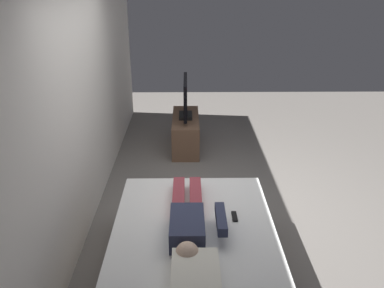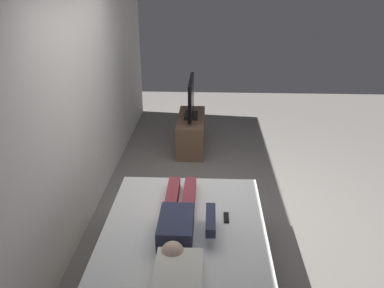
% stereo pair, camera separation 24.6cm
% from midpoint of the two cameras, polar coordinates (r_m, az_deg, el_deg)
% --- Properties ---
extents(ground_plane, '(10.00, 10.00, 0.00)m').
position_cam_midpoint_polar(ground_plane, '(4.72, 3.27, -9.66)').
color(ground_plane, slate).
extents(back_wall, '(6.40, 0.10, 2.80)m').
position_cam_midpoint_polar(back_wall, '(4.67, -16.09, 7.94)').
color(back_wall, silver).
rests_on(back_wall, ground).
extents(bed, '(1.92, 1.47, 0.54)m').
position_cam_midpoint_polar(bed, '(3.68, -1.71, -15.45)').
color(bed, brown).
rests_on(bed, ground).
extents(pillow, '(0.48, 0.34, 0.12)m').
position_cam_midpoint_polar(pillow, '(2.97, -2.00, -18.10)').
color(pillow, silver).
rests_on(pillow, bed).
extents(person, '(1.26, 0.46, 0.18)m').
position_cam_midpoint_polar(person, '(3.49, -2.49, -10.56)').
color(person, '#2D334C').
rests_on(person, bed).
extents(remote, '(0.15, 0.04, 0.02)m').
position_cam_midpoint_polar(remote, '(3.66, 4.03, -10.13)').
color(remote, black).
rests_on(remote, bed).
extents(tv_stand, '(1.10, 0.40, 0.50)m').
position_cam_midpoint_polar(tv_stand, '(6.28, -2.02, 1.64)').
color(tv_stand, brown).
rests_on(tv_stand, ground).
extents(tv, '(0.88, 0.20, 0.59)m').
position_cam_midpoint_polar(tv, '(6.11, -2.09, 6.31)').
color(tv, black).
rests_on(tv, tv_stand).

